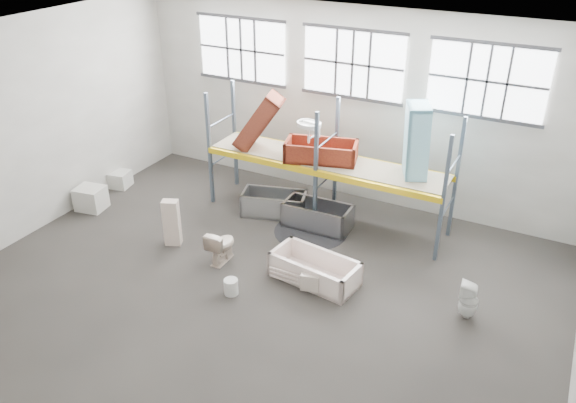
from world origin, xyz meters
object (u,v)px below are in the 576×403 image
Objects in this scene: steel_tub_right at (317,215)px; blue_tub_upright at (416,142)px; rust_tub_flat at (321,151)px; bathtub_beige at (315,269)px; cistern_tall at (172,223)px; toilet_beige at (221,245)px; steel_tub_left at (274,203)px; bucket at (231,287)px; carton_near at (91,198)px; toilet_white at (469,300)px.

blue_tub_upright is (2.07, 0.66, 2.09)m from steel_tub_right.
blue_tub_upright is (2.22, 0.23, 0.57)m from rust_tub_flat.
cistern_tall reaches higher than bathtub_beige.
toilet_beige is 0.46× the size of blue_tub_upright.
steel_tub_left is at bearing -161.46° from rust_tub_flat.
cistern_tall is at bearing 155.90° from bucket.
bathtub_beige is 2.33× the size of toilet_beige.
carton_near is (-4.36, -1.97, 0.00)m from steel_tub_left.
cistern_tall reaches higher than toilet_beige.
toilet_white is at bearing -175.43° from toilet_beige.
toilet_white is 2.32× the size of bucket.
bathtub_beige is at bearing -19.32° from cistern_tall.
rust_tub_flat reaches higher than toilet_beige.
toilet_white is at bearing 12.64° from bathtub_beige.
toilet_beige reaches higher than steel_tub_left.
toilet_beige reaches higher than steel_tub_right.
toilet_white reaches higher than carton_near.
cistern_tall is 3.34× the size of bucket.
toilet_beige reaches higher than toilet_white.
toilet_beige is 4.92m from blue_tub_upright.
blue_tub_upright is at bearing 57.98° from bucket.
steel_tub_left is at bearing 143.27° from bathtub_beige.
bathtub_beige is 2.65× the size of carton_near.
rust_tub_flat reaches higher than bucket.
cistern_tall is at bearing -139.03° from steel_tub_right.
steel_tub_left is at bearing 104.05° from bucket.
rust_tub_flat is 2.30m from blue_tub_upright.
rust_tub_flat is (2.50, 2.73, 1.25)m from cistern_tall.
toilet_beige is 2.67m from steel_tub_right.
steel_tub_left is at bearing 176.98° from steel_tub_right.
carton_near reaches higher than bucket.
toilet_beige is at bearing -89.97° from toilet_white.
cistern_tall is at bearing -4.10° from toilet_beige.
steel_tub_right reaches higher than steel_tub_left.
cistern_tall is (-3.55, -0.23, 0.29)m from bathtub_beige.
cistern_tall is at bearing -91.77° from toilet_white.
toilet_beige is 1.14× the size of carton_near.
rust_tub_flat is at bearing 120.76° from bathtub_beige.
steel_tub_left is (-5.28, 1.87, -0.10)m from toilet_white.
blue_tub_upright is (3.32, 3.02, 2.00)m from toilet_beige.
steel_tub_left is 1.92m from rust_tub_flat.
rust_tub_flat is at bearing -112.96° from toilet_beige.
steel_tub_right is (-4.04, 1.81, -0.09)m from toilet_white.
bucket is at bearing 130.60° from toilet_beige.
bathtub_beige is at bearing -91.28° from toilet_white.
toilet_beige is 0.46× the size of rust_tub_flat.
rust_tub_flat is at bearing 18.54° from steel_tub_left.
steel_tub_right is 1.58m from rust_tub_flat.
steel_tub_left reaches higher than bathtub_beige.
bucket is (-0.26, -3.73, -1.65)m from rust_tub_flat.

